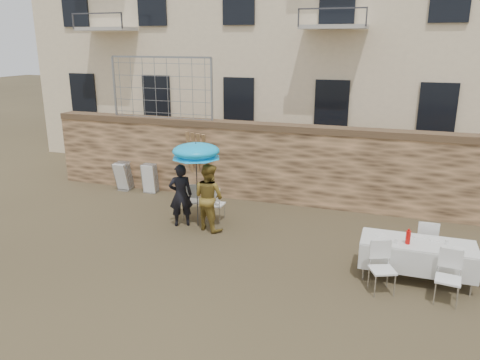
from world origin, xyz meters
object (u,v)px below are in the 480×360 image
(banquet_table, at_px, (418,244))
(table_chair_back, at_px, (426,241))
(chair_stack_right, at_px, (152,177))
(couple_chair_right, at_px, (215,203))
(table_chair_front_left, at_px, (383,269))
(man_suit, at_px, (181,195))
(umbrella, at_px, (196,154))
(soda_bottle, at_px, (408,237))
(woman_dress, at_px, (209,197))
(table_chair_front_right, at_px, (448,278))
(chair_stack_left, at_px, (126,174))
(couple_chair_left, at_px, (190,200))

(banquet_table, relative_size, table_chair_back, 2.19)
(chair_stack_right, bearing_deg, couple_chair_right, -31.08)
(table_chair_front_left, bearing_deg, chair_stack_right, 126.88)
(man_suit, bearing_deg, table_chair_front_left, 130.43)
(couple_chair_right, height_order, table_chair_back, same)
(man_suit, xyz_separation_m, table_chair_back, (5.70, -0.25, -0.31))
(umbrella, bearing_deg, soda_bottle, -14.87)
(woman_dress, relative_size, table_chair_front_right, 1.72)
(banquet_table, height_order, table_chair_front_right, table_chair_front_right)
(umbrella, distance_m, soda_bottle, 5.16)
(chair_stack_left, bearing_deg, man_suit, -36.83)
(woman_dress, height_order, soda_bottle, woman_dress)
(soda_bottle, bearing_deg, table_chair_back, 67.17)
(woman_dress, relative_size, couple_chair_left, 1.72)
(soda_bottle, bearing_deg, couple_chair_right, 159.15)
(banquet_table, height_order, chair_stack_left, chair_stack_left)
(soda_bottle, bearing_deg, man_suit, 167.23)
(man_suit, distance_m, chair_stack_right, 3.02)
(man_suit, xyz_separation_m, chair_stack_left, (-2.94, 2.20, -0.33))
(chair_stack_left, height_order, chair_stack_right, same)
(soda_bottle, height_order, table_chair_back, soda_bottle)
(table_chair_front_left, distance_m, table_chair_back, 1.74)
(woman_dress, bearing_deg, chair_stack_left, -8.78)
(couple_chair_left, relative_size, chair_stack_left, 1.04)
(man_suit, relative_size, soda_bottle, 6.09)
(table_chair_front_left, height_order, table_chair_front_right, same)
(woman_dress, xyz_separation_m, umbrella, (-0.35, 0.10, 1.03))
(umbrella, distance_m, table_chair_front_right, 6.07)
(man_suit, distance_m, table_chair_front_left, 5.23)
(couple_chair_right, xyz_separation_m, chair_stack_right, (-2.74, 1.65, -0.02))
(woman_dress, relative_size, table_chair_front_left, 1.72)
(man_suit, distance_m, table_chair_back, 5.71)
(woman_dress, distance_m, table_chair_back, 4.97)
(couple_chair_right, distance_m, chair_stack_left, 4.00)
(couple_chair_right, bearing_deg, man_suit, 38.89)
(woman_dress, xyz_separation_m, banquet_table, (4.75, -1.05, -0.10))
(couple_chair_left, xyz_separation_m, chair_stack_left, (-2.94, 1.65, -0.02))
(couple_chair_right, relative_size, soda_bottle, 3.69)
(umbrella, height_order, soda_bottle, umbrella)
(banquet_table, bearing_deg, couple_chair_left, 163.77)
(chair_stack_left, bearing_deg, table_chair_back, -15.85)
(chair_stack_left, bearing_deg, soda_bottle, -22.44)
(woman_dress, distance_m, soda_bottle, 4.70)
(couple_chair_left, bearing_deg, umbrella, 108.30)
(couple_chair_right, bearing_deg, table_chair_back, 171.63)
(man_suit, xyz_separation_m, soda_bottle, (5.30, -1.20, 0.11))
(umbrella, bearing_deg, man_suit, -165.96)
(umbrella, distance_m, chair_stack_right, 3.51)
(man_suit, height_order, couple_chair_left, man_suit)
(couple_chair_left, height_order, table_chair_front_left, same)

